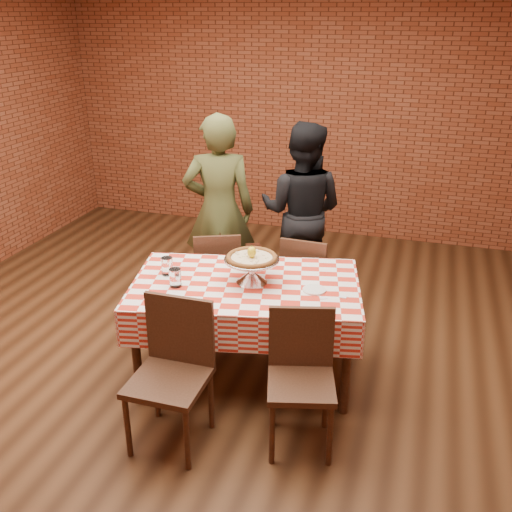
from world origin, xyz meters
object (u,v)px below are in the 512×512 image
at_px(pizza_stand, 252,270).
at_px(chair_near_left, 168,380).
at_px(chair_far_right, 307,281).
at_px(diner_black, 302,212).
at_px(diner_olive, 219,211).
at_px(pizza, 252,258).
at_px(table, 246,330).
at_px(water_glass_left, 175,278).
at_px(chair_far_left, 217,275).
at_px(condiment_caddy, 253,254).
at_px(chair_near_right, 301,386).
at_px(water_glass_right, 167,266).

bearing_deg(pizza_stand, chair_near_left, -106.53).
height_order(chair_far_right, diner_black, diner_black).
bearing_deg(pizza_stand, diner_olive, 121.05).
bearing_deg(pizza, table, -138.12).
relative_size(pizza_stand, water_glass_left, 3.02).
relative_size(pizza, chair_far_left, 0.41).
bearing_deg(chair_far_left, condiment_caddy, 116.89).
xyz_separation_m(pizza_stand, water_glass_left, (-0.48, -0.23, -0.02)).
bearing_deg(table, chair_near_right, -48.46).
distance_m(table, water_glass_left, 0.66).
bearing_deg(pizza_stand, table, -138.12).
bearing_deg(chair_far_right, pizza, 76.19).
bearing_deg(chair_far_left, water_glass_left, 69.24).
xyz_separation_m(chair_near_left, chair_near_right, (0.78, 0.21, -0.02)).
bearing_deg(water_glass_right, pizza_stand, 5.98).
bearing_deg(diner_black, chair_far_left, 55.26).
bearing_deg(condiment_caddy, diner_olive, 99.53).
xyz_separation_m(pizza_stand, chair_near_left, (-0.26, -0.87, -0.38)).
relative_size(chair_far_right, diner_olive, 0.49).
bearing_deg(chair_near_right, water_glass_left, 141.63).
bearing_deg(condiment_caddy, pizza_stand, -101.48).
xyz_separation_m(chair_near_right, chair_far_left, (-1.04, 1.33, -0.01)).
height_order(table, water_glass_left, water_glass_left).
distance_m(table, water_glass_right, 0.74).
xyz_separation_m(water_glass_left, chair_far_right, (0.72, 1.01, -0.40)).
distance_m(pizza_stand, diner_black, 1.41).
xyz_separation_m(chair_near_right, diner_black, (-0.49, 2.07, 0.38)).
relative_size(water_glass_right, diner_olive, 0.08).
bearing_deg(pizza, diner_olive, 121.05).
relative_size(pizza_stand, water_glass_right, 3.02).
relative_size(pizza, water_glass_left, 2.72).
relative_size(water_glass_right, condiment_caddy, 0.88).
bearing_deg(chair_near_left, table, 75.12).
bearing_deg(diner_black, chair_near_right, 105.37).
height_order(chair_near_right, chair_far_right, chair_near_right).
distance_m(condiment_caddy, chair_near_right, 1.20).
distance_m(water_glass_right, condiment_caddy, 0.65).
xyz_separation_m(pizza, chair_near_left, (-0.26, -0.87, -0.47)).
distance_m(water_glass_right, chair_near_left, 0.95).
distance_m(chair_near_right, diner_olive, 2.12).
bearing_deg(chair_near_right, diner_olive, 108.99).
xyz_separation_m(water_glass_left, chair_near_left, (0.22, -0.64, -0.36)).
height_order(condiment_caddy, chair_near_left, chair_near_left).
distance_m(chair_far_left, chair_far_right, 0.77).
xyz_separation_m(table, diner_olive, (-0.61, 1.10, 0.49)).
relative_size(pizza_stand, diner_black, 0.24).
distance_m(water_glass_right, chair_near_right, 1.34).
relative_size(chair_near_right, diner_olive, 0.51).
distance_m(pizza, diner_black, 1.41).
relative_size(condiment_caddy, chair_far_right, 0.17).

